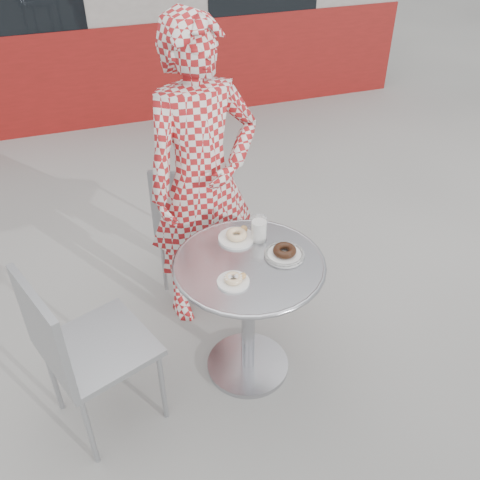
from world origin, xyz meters
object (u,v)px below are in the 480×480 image
object	(u,v)px
bistro_table	(249,291)
milk_cup	(259,230)
plate_checker	(284,253)
chair_left	(103,376)
seated_person	(203,182)
plate_far	(237,236)
plate_near	(234,280)
chair_far	(196,242)

from	to	relation	value
bistro_table	milk_cup	xyz separation A→B (m)	(0.11, 0.16, 0.25)
bistro_table	plate_checker	world-z (taller)	plate_checker
bistro_table	chair_left	bearing A→B (deg)	-175.43
chair_left	milk_cup	xyz separation A→B (m)	(0.90, 0.23, 0.53)
seated_person	plate_far	size ratio (longest dim) A/B	9.61
plate_checker	seated_person	bearing A→B (deg)	112.57
seated_person	plate_checker	size ratio (longest dim) A/B	8.95
seated_person	plate_checker	distance (m)	0.66
plate_near	plate_checker	xyz separation A→B (m)	(0.30, 0.11, 0.00)
bistro_table	seated_person	distance (m)	0.68
plate_far	plate_checker	bearing A→B (deg)	-49.83
chair_left	plate_near	size ratio (longest dim) A/B	6.40
chair_left	plate_far	xyz separation A→B (m)	(0.80, 0.27, 0.49)
plate_far	plate_near	world-z (taller)	plate_far
chair_left	plate_far	world-z (taller)	chair_left
plate_near	milk_cup	distance (m)	0.36
chair_far	plate_checker	size ratio (longest dim) A/B	4.52
chair_left	plate_checker	distance (m)	1.09
chair_left	plate_far	bearing A→B (deg)	-92.05
plate_far	plate_checker	world-z (taller)	plate_checker
chair_left	plate_near	world-z (taller)	chair_left
bistro_table	plate_far	distance (m)	0.29
chair_left	plate_near	distance (m)	0.83
chair_left	seated_person	distance (m)	1.15
plate_near	plate_checker	distance (m)	0.32
bistro_table	chair_far	world-z (taller)	chair_far
seated_person	chair_far	bearing A→B (deg)	78.51
seated_person	plate_near	world-z (taller)	seated_person
seated_person	milk_cup	xyz separation A→B (m)	(0.18, -0.43, -0.08)
chair_left	plate_checker	bearing A→B (deg)	-107.34
seated_person	bistro_table	bearing A→B (deg)	-93.76
bistro_table	seated_person	bearing A→B (deg)	96.18
bistro_table	plate_near	size ratio (longest dim) A/B	5.03
chair_far	plate_near	xyz separation A→B (m)	(-0.06, -1.00, 0.50)
chair_far	bistro_table	bearing A→B (deg)	117.75
chair_far	seated_person	distance (m)	0.69
plate_checker	milk_cup	size ratio (longest dim) A/B	1.52
chair_far	milk_cup	xyz separation A→B (m)	(0.17, -0.72, 0.55)
chair_left	milk_cup	size ratio (longest dim) A/B	7.30
seated_person	plate_far	distance (m)	0.41
chair_far	plate_far	xyz separation A→B (m)	(0.06, -0.68, 0.51)
chair_far	plate_near	bearing A→B (deg)	110.57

